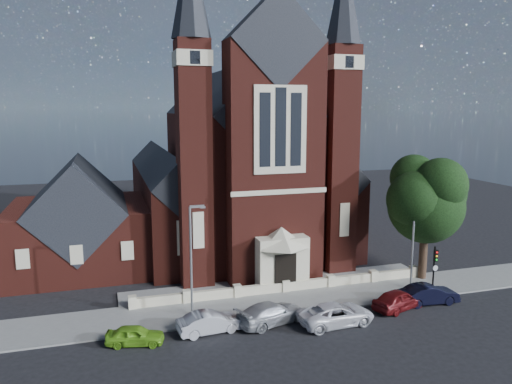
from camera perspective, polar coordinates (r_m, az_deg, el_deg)
ground at (r=48.79m, az=-0.15°, el=-7.96°), size 120.00×120.00×0.00m
pavement_strip at (r=39.45m, az=4.38°, el=-12.35°), size 60.00×5.00×0.12m
forecourt_paving at (r=42.94m, az=2.40°, el=-10.46°), size 26.00×3.00×0.14m
forecourt_wall at (r=41.18m, az=3.35°, el=-11.36°), size 24.00×0.40×0.90m
church at (r=54.55m, az=-2.58°, el=2.72°), size 20.01×34.90×29.20m
parish_hall at (r=48.78m, az=-19.57°, el=-3.65°), size 12.00×12.20×10.24m
street_tree at (r=44.51m, az=19.20°, el=-0.98°), size 6.40×6.60×10.70m
street_lamp_left at (r=35.46m, az=-7.31°, el=-7.08°), size 1.16×0.22×8.09m
street_lamp_right at (r=42.21m, az=17.63°, el=-4.74°), size 1.16×0.22×8.09m
traffic_signal at (r=42.04m, az=19.74°, el=-7.77°), size 0.28×0.42×4.00m
car_lime_van at (r=33.47m, az=-13.65°, el=-15.63°), size 3.87×2.26×1.24m
car_silver_a at (r=34.22m, az=-5.27°, el=-14.61°), size 4.50×1.99×1.43m
car_silver_b at (r=35.40m, az=1.72°, el=-13.67°), size 5.56×3.67×1.50m
car_white_suv at (r=35.66m, az=9.12°, el=-13.61°), size 5.51×2.81×1.49m
car_dark_red at (r=39.12m, az=16.01°, el=-11.71°), size 4.78×3.08×1.51m
car_navy at (r=40.80m, az=19.13°, el=-10.98°), size 4.65×1.86×1.50m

